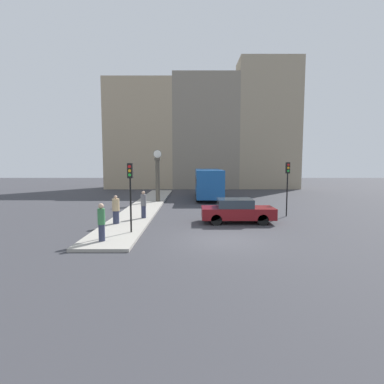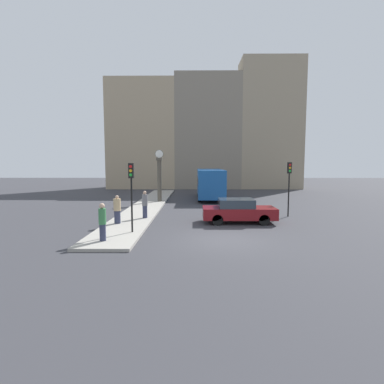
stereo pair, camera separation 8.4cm
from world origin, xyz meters
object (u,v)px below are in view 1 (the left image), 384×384
object	(u,v)px
bus_distant	(210,182)
sedan_car	(238,211)
pedestrian_green_hoodie	(103,222)
pedestrian_grey_jacket	(145,204)
street_clock	(159,177)
traffic_light_far	(289,178)
pedestrian_tan_coat	(117,210)
traffic_light_near	(132,183)

from	to	relation	value
bus_distant	sedan_car	bearing A→B (deg)	-84.87
pedestrian_green_hoodie	pedestrian_grey_jacket	xyz separation A→B (m)	(0.98, 5.74, -0.00)
street_clock	traffic_light_far	bearing A→B (deg)	-35.84
bus_distant	pedestrian_grey_jacket	bearing A→B (deg)	-112.45
pedestrian_grey_jacket	pedestrian_tan_coat	xyz separation A→B (m)	(-1.33, -1.80, -0.06)
traffic_light_near	pedestrian_tan_coat	size ratio (longest dim) A/B	2.13
bus_distant	pedestrian_grey_jacket	size ratio (longest dim) A/B	4.90
bus_distant	traffic_light_near	size ratio (longest dim) A/B	2.42
sedan_car	pedestrian_tan_coat	distance (m)	7.31
pedestrian_grey_jacket	pedestrian_green_hoodie	bearing A→B (deg)	-99.68
sedan_car	street_clock	distance (m)	11.10
traffic_light_near	bus_distant	bearing A→B (deg)	72.89
pedestrian_green_hoodie	pedestrian_tan_coat	world-z (taller)	pedestrian_green_hoodie
street_clock	bus_distant	bearing A→B (deg)	33.45
traffic_light_far	bus_distant	bearing A→B (deg)	115.59
traffic_light_far	street_clock	bearing A→B (deg)	144.16
bus_distant	traffic_light_near	world-z (taller)	traffic_light_near
street_clock	pedestrian_tan_coat	distance (m)	10.41
street_clock	pedestrian_grey_jacket	world-z (taller)	street_clock
sedan_car	bus_distant	xyz separation A→B (m)	(-1.12, 12.42, 0.97)
sedan_car	pedestrian_tan_coat	xyz separation A→B (m)	(-7.24, -1.00, 0.22)
bus_distant	pedestrian_green_hoodie	bearing A→B (deg)	-108.42
traffic_light_near	pedestrian_green_hoodie	size ratio (longest dim) A/B	2.04
traffic_light_near	sedan_car	bearing A→B (deg)	28.26
traffic_light_near	pedestrian_tan_coat	bearing A→B (deg)	121.27
bus_distant	pedestrian_tan_coat	world-z (taller)	bus_distant
sedan_car	traffic_light_far	bearing A→B (deg)	30.32
pedestrian_tan_coat	traffic_light_far	bearing A→B (deg)	16.23
street_clock	pedestrian_green_hoodie	distance (m)	14.26
pedestrian_grey_jacket	traffic_light_far	bearing A→B (deg)	8.24
traffic_light_near	street_clock	size ratio (longest dim) A/B	0.75
pedestrian_green_hoodie	bus_distant	bearing A→B (deg)	71.58
street_clock	traffic_light_near	bearing A→B (deg)	-89.87
sedan_car	traffic_light_near	world-z (taller)	traffic_light_near
street_clock	pedestrian_grey_jacket	bearing A→B (deg)	-89.80
street_clock	pedestrian_grey_jacket	size ratio (longest dim) A/B	2.71
sedan_car	pedestrian_green_hoodie	distance (m)	8.49
pedestrian_tan_coat	pedestrian_grey_jacket	bearing A→B (deg)	53.69
traffic_light_far	sedan_car	bearing A→B (deg)	-149.68
traffic_light_far	street_clock	xyz separation A→B (m)	(-9.72, 7.02, -0.29)
traffic_light_near	traffic_light_far	size ratio (longest dim) A/B	0.95
street_clock	pedestrian_tan_coat	size ratio (longest dim) A/B	2.85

